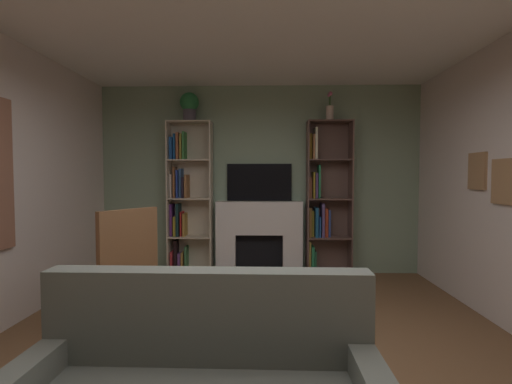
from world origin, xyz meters
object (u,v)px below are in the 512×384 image
tv (259,182)px  vase_with_flowers (330,110)px  armchair (119,270)px  bookshelf_right (323,203)px  bookshelf_left (186,200)px  potted_plant (189,105)px  fireplace (259,236)px

tv → vase_with_flowers: bearing=-6.8°
armchair → bookshelf_right: bearing=41.0°
bookshelf_left → vase_with_flowers: size_ratio=5.42×
potted_plant → vase_with_flowers: same height
bookshelf_right → tv: bearing=175.1°
tv → fireplace: bearing=-90.0°
fireplace → bookshelf_right: bookshelf_right is taller
tv → bookshelf_right: size_ratio=0.43×
potted_plant → vase_with_flowers: (2.02, -0.00, -0.09)m
tv → bookshelf_left: (-1.08, -0.07, -0.26)m
bookshelf_left → vase_with_flowers: vase_with_flowers is taller
bookshelf_left → potted_plant: potted_plant is taller
bookshelf_left → vase_with_flowers: (2.09, -0.05, 1.29)m
fireplace → tv: size_ratio=1.43×
bookshelf_right → potted_plant: bearing=-178.8°
vase_with_flowers → bookshelf_right: bearing=152.7°
tv → vase_with_flowers: 1.45m
tv → bookshelf_right: bearing=-4.9°
tv → armchair: tv is taller
tv → bookshelf_right: bookshelf_right is taller
bookshelf_right → armchair: bearing=-139.0°
fireplace → potted_plant: size_ratio=3.29×
potted_plant → bookshelf_right: bearing=1.2°
potted_plant → vase_with_flowers: bearing=-0.0°
bookshelf_right → fireplace: bearing=-179.9°
armchair → potted_plant: bearing=81.3°
bookshelf_left → fireplace: bearing=-0.5°
bookshelf_right → vase_with_flowers: 1.33m
tv → potted_plant: size_ratio=2.30×
bookshelf_left → vase_with_flowers: 2.46m
tv → armchair: size_ratio=0.83×
bookshelf_left → bookshelf_right: 2.01m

